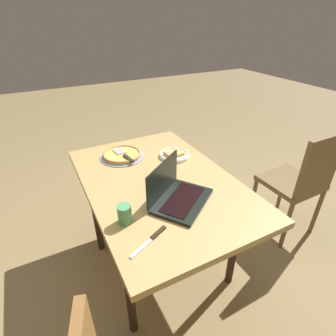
% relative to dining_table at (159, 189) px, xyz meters
% --- Properties ---
extents(ground_plane, '(12.00, 12.00, 0.00)m').
position_rel_dining_table_xyz_m(ground_plane, '(0.00, 0.00, -0.68)').
color(ground_plane, olive).
extents(dining_table, '(1.30, 0.86, 0.75)m').
position_rel_dining_table_xyz_m(dining_table, '(0.00, 0.00, 0.00)').
color(dining_table, tan).
rests_on(dining_table, ground_plane).
extents(laptop, '(0.39, 0.41, 0.22)m').
position_rel_dining_table_xyz_m(laptop, '(0.23, -0.01, 0.11)').
color(laptop, black).
rests_on(laptop, dining_table).
extents(pizza_plate, '(0.22, 0.22, 0.04)m').
position_rel_dining_table_xyz_m(pizza_plate, '(-0.23, 0.23, 0.09)').
color(pizza_plate, silver).
rests_on(pizza_plate, dining_table).
extents(pizza_tray, '(0.31, 0.31, 0.03)m').
position_rel_dining_table_xyz_m(pizza_tray, '(-0.40, -0.10, 0.09)').
color(pizza_tray, '#9493AE').
rests_on(pizza_tray, dining_table).
extents(table_knife, '(0.12, 0.22, 0.01)m').
position_rel_dining_table_xyz_m(table_knife, '(0.43, -0.24, 0.08)').
color(table_knife, beige).
rests_on(table_knife, dining_table).
extents(drink_cup, '(0.07, 0.07, 0.10)m').
position_rel_dining_table_xyz_m(drink_cup, '(0.26, -0.31, 0.12)').
color(drink_cup, '#4D985E').
rests_on(drink_cup, dining_table).
extents(chair_near, '(0.41, 0.41, 0.94)m').
position_rel_dining_table_xyz_m(chair_near, '(0.20, 1.11, -0.15)').
color(chair_near, brown).
rests_on(chair_near, ground_plane).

